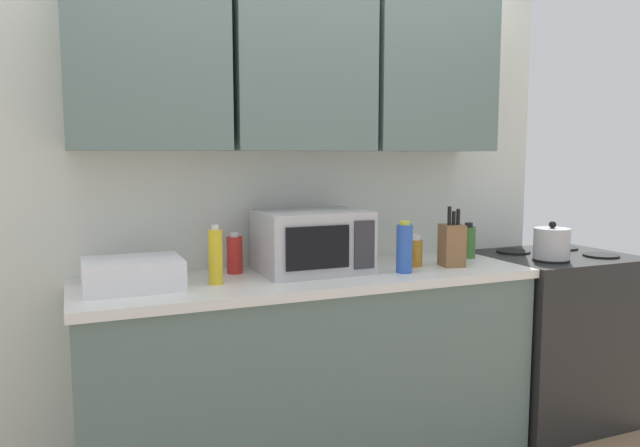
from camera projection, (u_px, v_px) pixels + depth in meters
wall_back_with_cabinets at (292, 125)px, 2.85m from camera, size 2.92×0.38×2.60m
counter_run at (311, 370)px, 2.76m from camera, size 2.05×0.63×0.90m
stove_range at (553, 336)px, 3.28m from camera, size 0.76×0.64×0.91m
kettle at (552, 243)px, 3.03m from camera, size 0.18×0.18×0.19m
microwave at (312, 241)px, 2.75m from camera, size 0.48×0.37×0.28m
dish_rack at (133, 274)px, 2.41m from camera, size 0.38×0.30×0.12m
knife_block at (452, 244)px, 2.89m from camera, size 0.13×0.14×0.29m
bottle_green_oil at (468, 242)px, 3.12m from camera, size 0.07×0.07×0.18m
bottle_blue_cleaner at (404, 248)px, 2.73m from camera, size 0.07×0.07×0.24m
bottle_amber_vinegar at (415, 251)px, 2.89m from camera, size 0.07×0.07×0.15m
bottle_red_sauce at (235, 254)px, 2.72m from camera, size 0.07×0.07×0.19m
bottle_yellow_mustard at (216, 256)px, 2.49m from camera, size 0.06×0.06×0.25m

